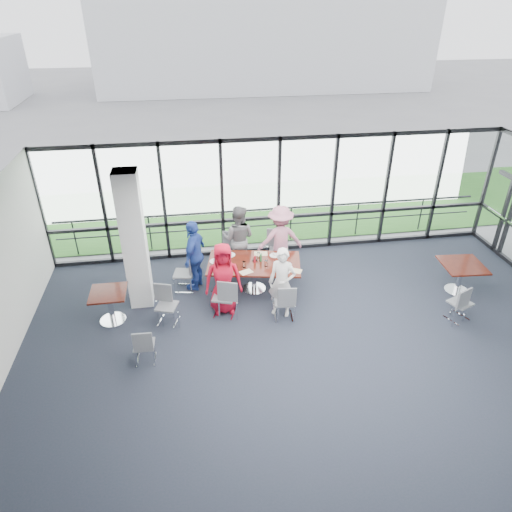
{
  "coord_description": "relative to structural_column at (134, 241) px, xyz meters",
  "views": [
    {
      "loc": [
        -2.34,
        -6.05,
        6.24
      ],
      "look_at": [
        -0.95,
        2.81,
        1.1
      ],
      "focal_mm": 32.0,
      "sensor_mm": 36.0,
      "label": 1
    }
  ],
  "objects": [
    {
      "name": "floor",
      "position": [
        3.6,
        -3.0,
        -1.61
      ],
      "size": [
        12.0,
        10.0,
        0.02
      ],
      "primitive_type": "cube",
      "color": "#1F2631",
      "rests_on": "ground"
    },
    {
      "name": "ceiling",
      "position": [
        3.6,
        -3.0,
        1.6
      ],
      "size": [
        12.0,
        10.0,
        0.04
      ],
      "primitive_type": "cube",
      "color": "silver",
      "rests_on": "ground"
    },
    {
      "name": "curtain_wall_back",
      "position": [
        3.6,
        2.0,
        0.0
      ],
      "size": [
        12.0,
        0.1,
        3.2
      ],
      "primitive_type": "cube",
      "color": "white",
      "rests_on": "ground"
    },
    {
      "name": "exit_door",
      "position": [
        9.6,
        0.75,
        -0.55
      ],
      "size": [
        0.12,
        1.6,
        2.1
      ],
      "primitive_type": "cube",
      "color": "black",
      "rests_on": "ground"
    },
    {
      "name": "structural_column",
      "position": [
        0.0,
        0.0,
        0.0
      ],
      "size": [
        0.5,
        0.5,
        3.2
      ],
      "primitive_type": "cube",
      "color": "white",
      "rests_on": "ground"
    },
    {
      "name": "apron",
      "position": [
        3.6,
        7.0,
        -1.62
      ],
      "size": [
        80.0,
        70.0,
        0.02
      ],
      "primitive_type": "cube",
      "color": "slate",
      "rests_on": "ground"
    },
    {
      "name": "grass_strip",
      "position": [
        3.6,
        5.0,
        -1.59
      ],
      "size": [
        80.0,
        5.0,
        0.01
      ],
      "primitive_type": "cube",
      "color": "#26581F",
      "rests_on": "ground"
    },
    {
      "name": "hangar_main",
      "position": [
        7.6,
        29.0,
        1.4
      ],
      "size": [
        24.0,
        10.0,
        6.0
      ],
      "primitive_type": "cube",
      "color": "silver",
      "rests_on": "ground"
    },
    {
      "name": "guard_rail",
      "position": [
        3.6,
        2.6,
        -1.1
      ],
      "size": [
        12.0,
        0.06,
        0.06
      ],
      "primitive_type": "cylinder",
      "rotation": [
        0.0,
        1.57,
        0.0
      ],
      "color": "#2D2D33",
      "rests_on": "ground"
    },
    {
      "name": "main_table",
      "position": [
        2.65,
        0.11,
        -0.96
      ],
      "size": [
        2.35,
        1.58,
        0.75
      ],
      "rotation": [
        0.0,
        0.0,
        -0.19
      ],
      "color": "#3B120C",
      "rests_on": "ground"
    },
    {
      "name": "side_table_left",
      "position": [
        -0.61,
        -0.63,
        -0.98
      ],
      "size": [
        0.76,
        0.76,
        0.75
      ],
      "rotation": [
        0.0,
        0.0,
        -0.0
      ],
      "color": "#3B120C",
      "rests_on": "ground"
    },
    {
      "name": "side_table_right",
      "position": [
        7.49,
        -0.73,
        -0.95
      ],
      "size": [
        1.01,
        1.01,
        0.75
      ],
      "rotation": [
        0.0,
        0.0,
        -0.08
      ],
      "color": "#3B120C",
      "rests_on": "ground"
    },
    {
      "name": "diner_near_left",
      "position": [
        1.86,
        -0.62,
        -0.76
      ],
      "size": [
        0.82,
        0.54,
        1.68
      ],
      "primitive_type": "imported",
      "rotation": [
        0.0,
        0.0,
        -0.0
      ],
      "color": "#B50C23",
      "rests_on": "ground"
    },
    {
      "name": "diner_near_right",
      "position": [
        3.1,
        -0.94,
        -0.78
      ],
      "size": [
        0.73,
        0.65,
        1.64
      ],
      "primitive_type": "imported",
      "rotation": [
        0.0,
        0.0,
        -0.44
      ],
      "color": "white",
      "rests_on": "ground"
    },
    {
      "name": "diner_far_left",
      "position": [
        2.4,
        1.13,
        -0.72
      ],
      "size": [
        0.99,
        0.79,
        1.77
      ],
      "primitive_type": "imported",
      "rotation": [
        0.0,
        0.0,
        2.8
      ],
      "color": "slate",
      "rests_on": "ground"
    },
    {
      "name": "diner_far_right",
      "position": [
        3.45,
        0.93,
        -0.71
      ],
      "size": [
        1.18,
        0.65,
        1.78
      ],
      "primitive_type": "imported",
      "rotation": [
        0.0,
        0.0,
        3.19
      ],
      "color": "#D17D95",
      "rests_on": "ground"
    },
    {
      "name": "diner_end",
      "position": [
        1.28,
        0.46,
        -0.71
      ],
      "size": [
        0.93,
        1.18,
        1.77
      ],
      "primitive_type": "imported",
      "rotation": [
        0.0,
        0.0,
        -1.98
      ],
      "color": "#26439F",
      "rests_on": "ground"
    },
    {
      "name": "chair_main_nl",
      "position": [
        1.84,
        -0.78,
        -1.13
      ],
      "size": [
        0.58,
        0.58,
        0.94
      ],
      "primitive_type": null,
      "rotation": [
        0.0,
        0.0,
        -0.32
      ],
      "color": "slate",
      "rests_on": "ground"
    },
    {
      "name": "chair_main_nr",
      "position": [
        3.13,
        -1.09,
        -1.17
      ],
      "size": [
        0.46,
        0.46,
        0.86
      ],
      "primitive_type": null,
      "rotation": [
        0.0,
        0.0,
        -0.11
      ],
      "color": "slate",
      "rests_on": "ground"
    },
    {
      "name": "chair_main_fl",
      "position": [
        2.29,
        1.26,
        -1.14
      ],
      "size": [
        0.55,
        0.55,
        0.91
      ],
      "primitive_type": null,
      "rotation": [
        0.0,
        0.0,
        2.88
      ],
      "color": "slate",
      "rests_on": "ground"
    },
    {
      "name": "chair_main_fr",
      "position": [
        3.44,
        1.06,
        -1.11
      ],
      "size": [
        0.58,
        0.58,
        0.98
      ],
      "primitive_type": null,
      "rotation": [
        0.0,
        0.0,
        2.9
      ],
      "color": "slate",
      "rests_on": "ground"
    },
    {
      "name": "chair_main_end",
      "position": [
        0.97,
        0.38,
        -1.15
      ],
      "size": [
        0.52,
        0.52,
        0.9
      ],
      "primitive_type": null,
      "rotation": [
        0.0,
        0.0,
        -1.76
      ],
      "color": "slate",
      "rests_on": "ground"
    },
    {
      "name": "chair_spare_la",
      "position": [
        0.18,
        -2.04,
        -1.2
      ],
      "size": [
        0.4,
        0.4,
        0.79
      ],
      "primitive_type": null,
      "rotation": [
        0.0,
        0.0,
        -0.04
      ],
      "color": "slate",
      "rests_on": "ground"
    },
    {
      "name": "chair_spare_lb",
      "position": [
        0.6,
        -0.88,
        -1.17
      ],
      "size": [
        0.53,
        0.53,
        0.86
      ],
      "primitive_type": null,
      "rotation": [
        0.0,
        0.0,
        2.82
      ],
      "color": "slate",
      "rests_on": "ground"
    },
    {
      "name": "chair_spare_r",
      "position": [
        6.9,
        -1.75,
        -1.17
      ],
      "size": [
        0.55,
        0.55,
        0.86
      ],
      "primitive_type": null,
      "rotation": [
        0.0,
        0.0,
        0.4
      ],
      "color": "slate",
      "rests_on": "ground"
    },
    {
      "name": "plate_nl",
      "position": [
        1.93,
        -0.18,
        -0.84
      ],
      "size": [
        0.27,
        0.27,
        0.01
      ],
      "primitive_type": "cylinder",
      "color": "white",
      "rests_on": "main_table"
    },
    {
      "name": "plate_nr",
      "position": [
        3.26,
        -0.41,
        -0.84
      ],
      "size": [
        0.27,
        0.27,
        0.01
      ],
      "primitive_type": "cylinder",
      "color": "white",
      "rests_on": "main_table"
    },
    {
      "name": "plate_fl",
      "position": [
        2.12,
        0.56,
        -0.84
      ],
      "size": [
        0.26,
        0.26,
        0.01
      ],
      "primitive_type": "cylinder",
      "color": "white",
      "rests_on": "main_table"
    },
    {
      "name": "plate_fr",
      "position": [
        3.19,
        0.36,
        -0.84
      ],
      "size": [
        0.23,
        0.23,
        0.01
      ],
      "primitive_type": "cylinder",
      "color": "white",
      "rests_on": "main_table"
    },
    {
      "name": "plate_end",
      "position": [
        1.74,
        0.3,
        -0.84
      ],
      "size": [
        0.25,
        0.25,
        0.01
      ],
      "primitive_type": "cylinder",
      "color": "white",
      "rests_on": "main_table"
    },
    {
      "name": "tumbler_a",
      "position": [
        2.39,
        -0.06,
        -0.77
      ],
      "size": [
        0.08,
        0.08,
        0.15
      ],
      "primitive_type": "cylinder",
      "color": "white",
      "rests_on": "main_table"
    },
    {
      "name": "tumbler_b",
      "position": [
        2.9,
        -0.09,
        -0.78
      ],
      "size": [
        0.07,
        0.07,
        0.15
      ],
      "primitive_type": "cylinder",
      "color": "white",
      "rests_on": "main_table"
    },
    {
      "name": "tumbler_c",
      "position": [
        2.79,
        0.32,
        -0.78
      ],
      "size": [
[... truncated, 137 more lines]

